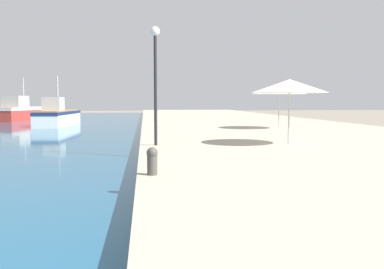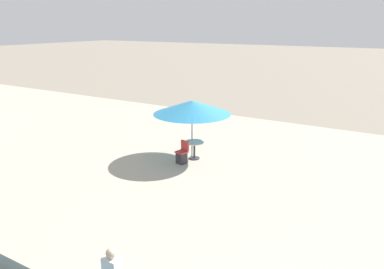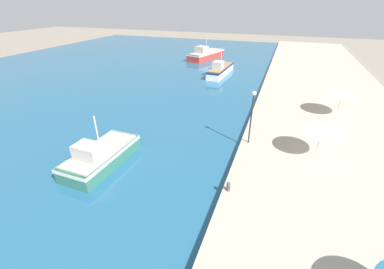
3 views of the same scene
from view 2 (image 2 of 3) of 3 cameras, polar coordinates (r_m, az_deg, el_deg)
cafe_umbrella_pink at (r=15.14m, az=-0.00°, el=4.18°), size 3.16×3.16×2.43m
cafe_table at (r=15.42m, az=0.36°, el=-1.83°), size 0.80×0.80×0.74m
cafe_chair_left at (r=15.00m, az=-1.53°, el=-3.22°), size 0.51×0.48×0.91m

